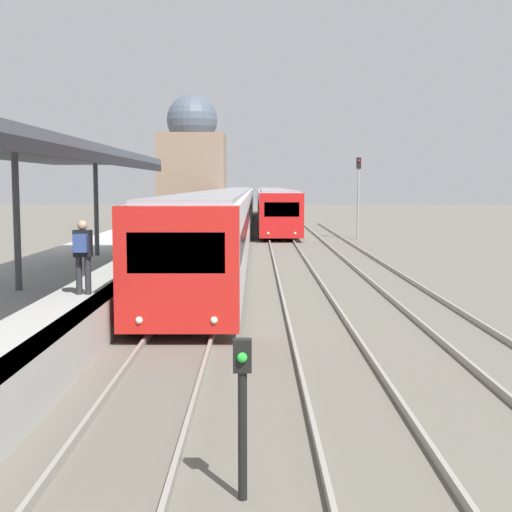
# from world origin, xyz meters

# --- Properties ---
(platform_canopy) EXTENTS (4.00, 20.58, 3.38)m
(platform_canopy) POSITION_xyz_m (-3.81, 14.56, 4.23)
(platform_canopy) COLOR #4C515B
(platform_canopy) RESTS_ON station_platform
(person_on_platform) EXTENTS (0.40, 0.40, 1.66)m
(person_on_platform) POSITION_xyz_m (-2.18, 13.87, 1.97)
(person_on_platform) COLOR #2D2D33
(person_on_platform) RESTS_ON station_platform
(train_near) EXTENTS (2.67, 68.61, 3.10)m
(train_near) POSITION_xyz_m (0.00, 47.31, 1.72)
(train_near) COLOR red
(train_near) RESTS_ON ground_plane
(train_far) EXTENTS (2.67, 47.08, 3.05)m
(train_far) POSITION_xyz_m (3.20, 63.57, 1.69)
(train_far) COLOR red
(train_far) RESTS_ON ground_plane
(signal_post_near) EXTENTS (0.20, 0.21, 1.79)m
(signal_post_near) POSITION_xyz_m (1.54, 5.59, 1.11)
(signal_post_near) COLOR black
(signal_post_near) RESTS_ON ground_plane
(signal_mast_far) EXTENTS (0.28, 0.29, 5.12)m
(signal_mast_far) POSITION_xyz_m (8.11, 42.96, 3.22)
(signal_mast_far) COLOR gray
(signal_mast_far) RESTS_ON ground_plane
(distant_domed_building) EXTENTS (5.38, 5.38, 10.74)m
(distant_domed_building) POSITION_xyz_m (-3.54, 57.05, 4.97)
(distant_domed_building) COLOR #89705B
(distant_domed_building) RESTS_ON ground_plane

